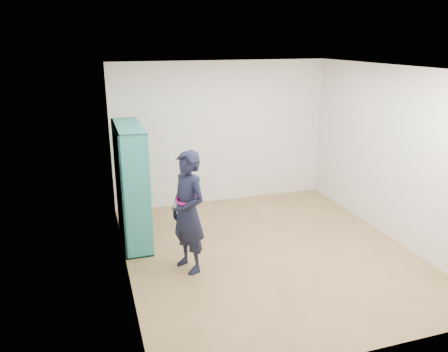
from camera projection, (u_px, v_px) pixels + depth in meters
name	position (u px, v px, depth m)	size (l,w,h in m)	color
floor	(268.00, 252.00, 6.34)	(4.50, 4.50, 0.00)	olive
ceiling	(275.00, 68.00, 5.56)	(4.50, 4.50, 0.00)	white
wall_left	(122.00, 180.00, 5.37)	(0.02, 4.50, 2.60)	silver
wall_right	(394.00, 155.00, 6.52)	(0.02, 4.50, 2.60)	silver
wall_back	(222.00, 133.00, 7.99)	(4.00, 0.02, 2.60)	silver
wall_front	(372.00, 233.00, 3.90)	(4.00, 0.02, 2.60)	silver
bookshelf	(130.00, 186.00, 6.49)	(0.39, 1.33, 1.78)	teal
person	(188.00, 212.00, 5.64)	(0.59, 0.70, 1.63)	black
smartphone	(175.00, 205.00, 5.58)	(0.05, 0.09, 0.14)	silver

